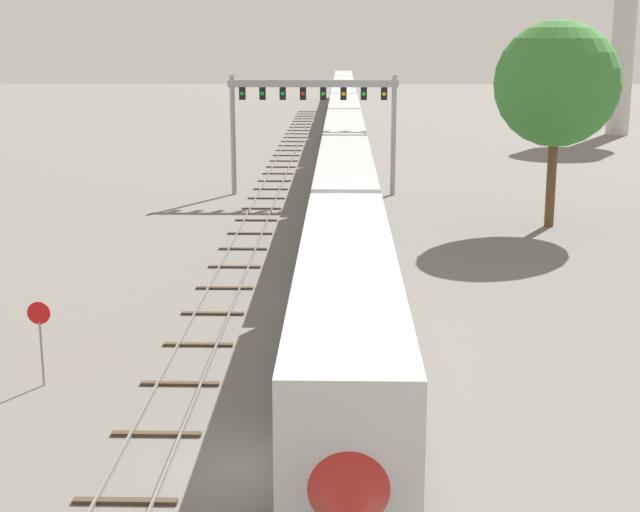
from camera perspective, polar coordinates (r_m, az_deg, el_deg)
ground_plane at (r=25.66m, az=-2.94°, el=-12.80°), size 400.00×400.00×0.00m
track_main at (r=83.72m, az=1.47°, el=5.64°), size 2.60×200.00×0.16m
track_near at (r=64.17m, az=-3.43°, el=3.25°), size 2.60×160.00×0.16m
passenger_train at (r=97.61m, az=1.47°, el=8.25°), size 3.04×160.72×4.80m
signal_gantry at (r=67.15m, az=-0.42°, el=9.12°), size 12.10×0.49×8.54m
stop_sign at (r=31.89m, az=-16.71°, el=-4.43°), size 0.76×0.08×2.88m
trackside_tree_left at (r=57.21m, az=14.25°, el=10.13°), size 7.37×7.37×12.19m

